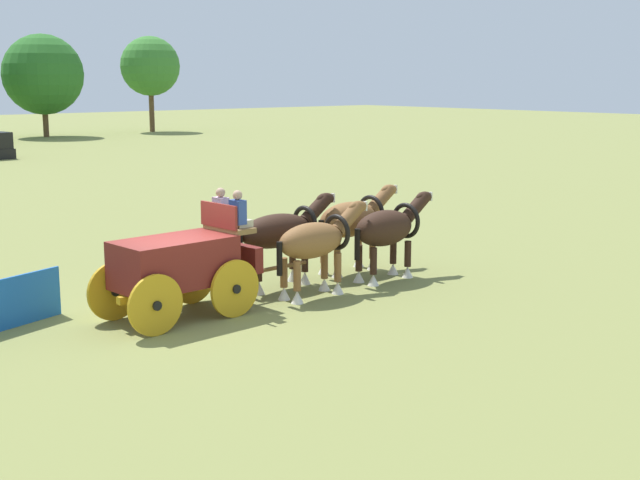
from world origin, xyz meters
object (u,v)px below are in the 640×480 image
Objects in this scene: draft_horse_lead_near at (352,221)px; draft_horse_rear_near at (280,233)px; show_wagon at (180,263)px; draft_horse_rear_off at (316,242)px; draft_horse_lead_off at (388,229)px.

draft_horse_rear_near is at bearing -176.84° from draft_horse_lead_near.
show_wagon is 1.72× the size of draft_horse_rear_near.
draft_horse_rear_off is 1.00× the size of draft_horse_lead_off.
draft_horse_rear_near reaches higher than draft_horse_rear_off.
draft_horse_lead_near is at bearing 3.16° from draft_horse_rear_near.
show_wagon reaches higher than draft_horse_rear_off.
draft_horse_rear_near reaches higher than draft_horse_lead_off.
draft_horse_rear_near is 1.07× the size of draft_horse_lead_near.
draft_horse_lead_off is at bearing -86.65° from draft_horse_lead_near.
show_wagon is 3.54m from draft_horse_rear_near.
show_wagon reaches higher than draft_horse_lead_near.
draft_horse_lead_off is (0.08, -1.30, -0.06)m from draft_horse_lead_near.
draft_horse_rear_off is (3.51, -0.46, 0.09)m from show_wagon.
draft_horse_lead_off is at bearing -23.52° from draft_horse_rear_near.
draft_horse_lead_near reaches higher than draft_horse_rear_off.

